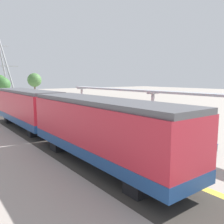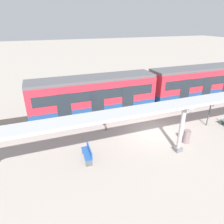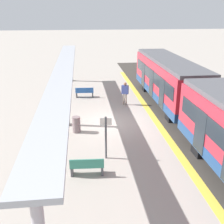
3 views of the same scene
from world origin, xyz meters
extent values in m
plane|color=#A2998F|center=(0.00, 0.00, 0.00)|extent=(176.00, 176.00, 0.00)
cube|color=gold|center=(-3.05, 0.00, 0.00)|extent=(0.44, 30.37, 0.01)
cube|color=#38332D|center=(-4.87, 0.00, 0.00)|extent=(3.20, 42.37, 0.01)
cube|color=#B72434|center=(-4.87, -3.46, 1.94)|extent=(2.60, 11.30, 2.60)
cube|color=navy|center=(-4.87, -3.46, 0.92)|extent=(2.63, 11.32, 0.55)
cube|color=#515156|center=(-4.87, -3.46, 3.36)|extent=(2.39, 11.30, 0.24)
cube|color=#1E262D|center=(-3.56, -3.46, 2.25)|extent=(0.03, 10.39, 0.84)
cube|color=#1E262D|center=(-3.55, -6.28, 1.69)|extent=(0.04, 1.10, 2.00)
cube|color=#1E262D|center=(-3.55, -3.46, 1.69)|extent=(0.04, 1.10, 2.00)
cube|color=#1E262D|center=(-3.55, -0.63, 1.69)|extent=(0.04, 1.10, 2.00)
cube|color=black|center=(-4.87, 0.16, 0.32)|extent=(2.21, 0.90, 0.64)
cube|color=black|center=(-4.87, -7.07, 0.32)|extent=(2.21, 0.90, 0.64)
cube|color=#B72434|center=(-4.87, 8.44, 1.94)|extent=(2.60, 11.30, 2.60)
cube|color=navy|center=(-4.87, 8.44, 0.92)|extent=(2.63, 11.32, 0.55)
cube|color=#515156|center=(-4.87, 8.44, 3.36)|extent=(2.39, 11.30, 0.24)
cube|color=#1E262D|center=(-3.56, 8.44, 2.25)|extent=(0.03, 10.39, 0.84)
cube|color=#1E262D|center=(-3.55, 5.62, 1.69)|extent=(0.04, 1.10, 2.00)
cube|color=#1E262D|center=(-3.55, 8.44, 1.69)|extent=(0.04, 1.10, 2.00)
cube|color=black|center=(-4.87, 12.05, 0.32)|extent=(2.21, 0.90, 0.64)
cube|color=black|center=(-4.87, 4.82, 0.32)|extent=(2.21, 0.90, 0.64)
cube|color=slate|center=(2.82, 0.12, 0.15)|extent=(0.44, 0.44, 0.30)
cylinder|color=#A69FA6|center=(2.82, 0.12, 1.78)|extent=(0.28, 0.28, 2.95)
cube|color=#A69FA6|center=(2.82, 0.12, 3.31)|extent=(1.10, 0.36, 0.12)
cube|color=#A8AAB2|center=(2.82, 0.09, 3.45)|extent=(1.20, 24.24, 0.16)
cube|color=#25559F|center=(1.52, -5.75, 0.44)|extent=(1.52, 0.51, 0.04)
cube|color=#25559F|center=(1.53, -5.56, 0.66)|extent=(1.50, 0.13, 0.40)
cube|color=#4C4C51|center=(2.19, -5.79, 0.21)|extent=(0.12, 0.40, 0.42)
cube|color=#4C4C51|center=(0.85, -5.72, 0.21)|extent=(0.12, 0.40, 0.42)
cube|color=#4C4C51|center=(1.00, 6.00, 0.21)|extent=(0.12, 0.40, 0.42)
cylinder|color=slate|center=(2.16, 1.31, 0.49)|extent=(0.48, 0.48, 0.97)
cylinder|color=#4C4C51|center=(0.70, 4.62, 1.10)|extent=(0.10, 0.10, 2.20)
cube|color=silver|center=(0.70, 4.62, 1.95)|extent=(0.56, 0.04, 0.36)
cylinder|color=gray|center=(-1.61, -3.38, 0.44)|extent=(0.11, 0.11, 0.88)
cylinder|color=gray|center=(-1.45, -3.45, 0.44)|extent=(0.11, 0.11, 0.88)
cube|color=#3A478A|center=(-1.53, -3.42, 1.21)|extent=(0.56, 0.42, 0.66)
sphere|color=#92634A|center=(-1.53, -3.42, 1.66)|extent=(0.24, 0.24, 0.24)
camera|label=1|loc=(-11.65, -13.50, 4.49)|focal=38.24mm
camera|label=2|loc=(11.46, -7.81, 7.89)|focal=31.71mm
camera|label=3|loc=(1.79, 16.72, 6.94)|focal=44.50mm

